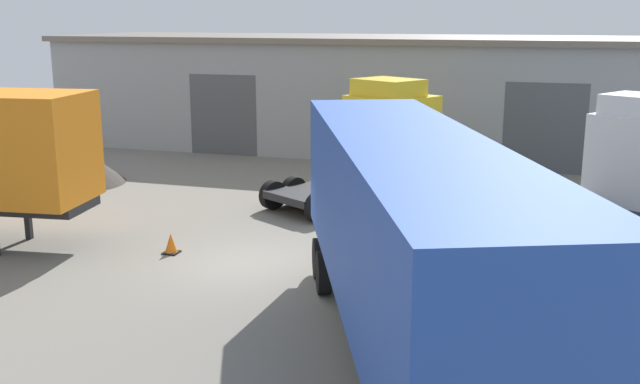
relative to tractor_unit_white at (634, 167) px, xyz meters
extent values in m
plane|color=slate|center=(-9.54, -6.61, -1.85)|extent=(60.00, 60.00, 0.00)
cube|color=#93999E|center=(-9.54, 11.39, 0.64)|extent=(31.47, 7.98, 4.97)
cube|color=#70665B|center=(-9.54, 11.39, 3.24)|extent=(31.97, 8.48, 0.25)
cube|color=#4C5156|center=(-16.47, 7.42, -0.05)|extent=(3.20, 0.08, 3.60)
cube|color=#4C5156|center=(-2.62, 7.42, -0.05)|extent=(3.20, 0.08, 3.60)
cube|color=#232326|center=(-1.34, -2.26, -1.25)|extent=(3.66, 4.26, 0.24)
cylinder|color=#B2B2B7|center=(-1.89, -1.23, -1.42)|extent=(1.05, 1.23, 0.56)
cylinder|color=black|center=(-0.38, 1.47, -1.37)|extent=(0.75, 0.97, 0.95)
cylinder|color=black|center=(-2.54, -2.10, -1.37)|extent=(0.75, 0.97, 0.95)
cylinder|color=black|center=(-0.65, -3.24, -1.37)|extent=(0.75, 0.97, 0.95)
cylinder|color=black|center=(-3.00, -2.87, -1.37)|extent=(0.75, 0.97, 0.95)
cylinder|color=black|center=(-1.12, -4.01, -1.37)|extent=(0.75, 0.97, 0.95)
cube|color=#232326|center=(-16.35, -6.26, -1.29)|extent=(0.18, 0.18, 1.11)
cube|color=#2347A3|center=(-4.60, -11.22, 0.93)|extent=(6.72, 11.77, 2.86)
cube|color=#232326|center=(-4.60, -11.22, -0.62)|extent=(6.02, 11.48, 0.24)
cylinder|color=black|center=(-5.11, -7.06, -1.35)|extent=(0.65, 1.03, 0.99)
cylinder|color=black|center=(-7.15, -7.89, -1.35)|extent=(0.65, 1.03, 0.99)
cylinder|color=black|center=(-5.48, -6.14, -1.35)|extent=(0.65, 1.03, 0.99)
cylinder|color=black|center=(-7.52, -6.97, -1.35)|extent=(0.65, 1.03, 0.99)
cube|color=yellow|center=(-7.72, 2.20, 0.12)|extent=(3.37, 3.33, 3.00)
cube|color=yellow|center=(-7.82, 2.03, 1.90)|extent=(2.66, 2.51, 0.60)
cube|color=black|center=(-7.12, 3.21, 0.72)|extent=(1.85, 1.13, 1.08)
cube|color=#232326|center=(-9.27, -0.47, -1.26)|extent=(3.63, 4.27, 0.24)
cylinder|color=#B2B2B7|center=(-9.83, 0.56, -1.43)|extent=(1.04, 1.23, 0.56)
cylinder|color=black|center=(-8.36, 3.27, -1.38)|extent=(0.73, 0.96, 0.94)
cylinder|color=black|center=(-6.46, 2.16, -1.38)|extent=(0.73, 0.96, 0.94)
cylinder|color=black|center=(-10.47, -0.33, -1.38)|extent=(0.73, 0.96, 0.94)
cylinder|color=black|center=(-8.57, -1.44, -1.38)|extent=(0.73, 0.96, 0.94)
cylinder|color=black|center=(-10.92, -1.11, -1.38)|extent=(0.73, 0.96, 0.94)
cylinder|color=black|center=(-9.02, -2.22, -1.38)|extent=(0.73, 0.96, 0.94)
cone|color=#423D38|center=(-19.47, 0.26, -1.05)|extent=(3.93, 3.93, 1.60)
cylinder|color=#33519E|center=(-7.36, -5.06, -1.41)|extent=(0.58, 0.58, 0.88)
cube|color=black|center=(-11.87, -6.28, -1.83)|extent=(0.40, 0.40, 0.04)
cone|color=orange|center=(-11.87, -6.28, -1.57)|extent=(0.36, 0.36, 0.55)
camera|label=1|loc=(-2.52, -23.27, 4.34)|focal=42.00mm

